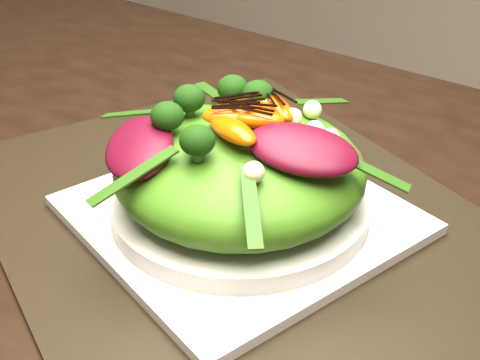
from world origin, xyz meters
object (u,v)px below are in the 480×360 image
Objects in this scene: placemat at (240,221)px; orange_segment at (259,107)px; dining_table at (131,200)px; salad_bowl at (240,202)px; plate_base at (240,215)px; lettuce_mound at (240,168)px.

placemat is 9.40× the size of orange_segment.
salad_bowl is at bearing 6.08° from dining_table.
plate_base is 1.18× the size of lettuce_mound.
lettuce_mound is 0.06m from orange_segment.
salad_bowl is 1.05× the size of lettuce_mound.
lettuce_mound is (-0.00, -0.00, 0.04)m from salad_bowl.
placemat is 2.31× the size of salad_bowl.
dining_table is 0.15m from lettuce_mound.
salad_bowl is 4.07× the size of orange_segment.
lettuce_mound reaches higher than plate_base.
dining_table is at bearing -173.92° from salad_bowl.
dining_table is 0.14m from plate_base.
orange_segment is at bearing 99.26° from lettuce_mound.
dining_table is at bearing -173.92° from lettuce_mound.
placemat is at bearing -45.00° from salad_bowl.
orange_segment is (-0.01, 0.03, 0.08)m from salad_bowl.
dining_table is 2.98× the size of placemat.
salad_bowl is at bearing 135.00° from placemat.
lettuce_mound reaches higher than salad_bowl.
dining_table is 6.88× the size of salad_bowl.
orange_segment reaches higher than lettuce_mound.
dining_table is 28.03× the size of orange_segment.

